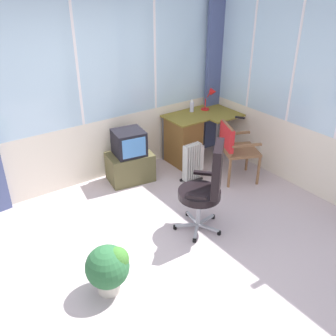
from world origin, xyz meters
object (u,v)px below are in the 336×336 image
(desk, at_px, (185,139))
(office_chair, at_px, (207,184))
(tv_remote, at_px, (240,118))
(wooden_armchair, at_px, (233,144))
(desk_lamp, at_px, (211,96))
(space_heater, at_px, (193,162))
(potted_plant, at_px, (109,267))
(tv_on_stand, at_px, (130,159))
(spray_bottle, at_px, (192,105))

(desk, relative_size, office_chair, 0.99)
(tv_remote, bearing_deg, wooden_armchair, -176.86)
(desk_lamp, xyz_separation_m, wooden_armchair, (-0.34, -0.89, -0.43))
(desk_lamp, bearing_deg, space_heater, -144.11)
(wooden_armchair, bearing_deg, desk, 104.01)
(space_heater, height_order, potted_plant, space_heater)
(desk, xyz_separation_m, tv_on_stand, (-1.01, -0.00, -0.06))
(tv_remote, xyz_separation_m, spray_bottle, (-0.42, 0.66, 0.09))
(tv_on_stand, bearing_deg, tv_remote, -17.19)
(desk, height_order, tv_remote, tv_remote)
(tv_remote, relative_size, office_chair, 0.13)
(potted_plant, bearing_deg, desk, 38.02)
(spray_bottle, xyz_separation_m, office_chair, (-1.12, -1.70, -0.25))
(spray_bottle, distance_m, tv_on_stand, 1.37)
(office_chair, bearing_deg, spray_bottle, 56.61)
(tv_remote, relative_size, potted_plant, 0.29)
(spray_bottle, bearing_deg, office_chair, -123.39)
(tv_on_stand, height_order, potted_plant, tv_on_stand)
(wooden_armchair, height_order, potted_plant, wooden_armchair)
(potted_plant, bearing_deg, space_heater, 31.38)
(space_heater, bearing_deg, wooden_armchair, -32.69)
(desk_lamp, xyz_separation_m, tv_on_stand, (-1.57, -0.04, -0.66))
(desk_lamp, distance_m, tv_remote, 0.61)
(desk, bearing_deg, desk_lamp, 3.99)
(spray_bottle, height_order, space_heater, spray_bottle)
(desk, relative_size, wooden_armchair, 1.27)
(tv_remote, relative_size, space_heater, 0.26)
(potted_plant, bearing_deg, office_chair, 8.95)
(desk_lamp, relative_size, potted_plant, 0.70)
(desk_lamp, distance_m, space_heater, 1.23)
(spray_bottle, distance_m, office_chair, 2.05)
(space_heater, bearing_deg, potted_plant, -148.62)
(space_heater, bearing_deg, tv_remote, 1.72)
(tv_on_stand, bearing_deg, spray_bottle, 6.62)
(office_chair, height_order, tv_on_stand, office_chair)
(tv_remote, bearing_deg, potted_plant, 169.91)
(wooden_armchair, relative_size, space_heater, 1.50)
(desk_lamp, relative_size, space_heater, 0.62)
(spray_bottle, relative_size, wooden_armchair, 0.25)
(desk_lamp, height_order, tv_on_stand, desk_lamp)
(wooden_armchair, xyz_separation_m, tv_on_stand, (-1.22, 0.85, -0.22))
(wooden_armchair, relative_size, potted_plant, 1.71)
(office_chair, bearing_deg, potted_plant, -171.05)
(tv_on_stand, bearing_deg, desk_lamp, 1.58)
(wooden_armchair, bearing_deg, tv_remote, 36.41)
(office_chair, bearing_deg, space_heater, 58.45)
(spray_bottle, xyz_separation_m, tv_on_stand, (-1.25, -0.15, -0.53))
(tv_remote, bearing_deg, office_chair, -179.30)
(desk_lamp, distance_m, wooden_armchair, 1.05)
(tv_remote, xyz_separation_m, tv_on_stand, (-1.67, 0.52, -0.43))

